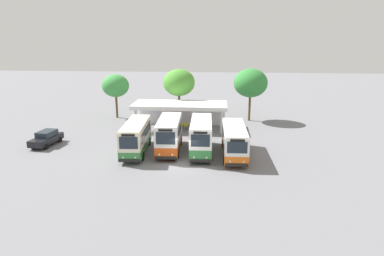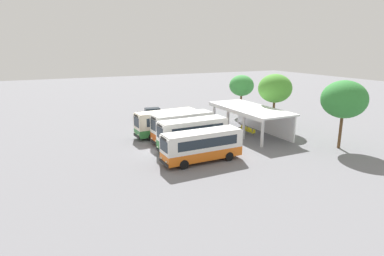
{
  "view_description": "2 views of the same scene",
  "coord_description": "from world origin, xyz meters",
  "px_view_note": "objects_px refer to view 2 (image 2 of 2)",
  "views": [
    {
      "loc": [
        3.23,
        -30.2,
        11.62
      ],
      "look_at": [
        0.25,
        5.09,
        2.26
      ],
      "focal_mm": 31.98,
      "sensor_mm": 36.0,
      "label": 1
    },
    {
      "loc": [
        31.06,
        -10.74,
        10.94
      ],
      "look_at": [
        -0.94,
        4.57,
        1.9
      ],
      "focal_mm": 30.07,
      "sensor_mm": 36.0,
      "label": 2
    }
  ],
  "objects_px": {
    "waiting_chair_middle_seat": "(248,130)",
    "parked_car_flank": "(151,113)",
    "waiting_chair_fifth_seat": "(253,132)",
    "waiting_chair_end_by_column": "(241,128)",
    "city_bus_fourth_amber": "(202,145)",
    "city_bus_second_in_row": "(183,126)",
    "waiting_chair_second_from_end": "(245,129)",
    "waiting_chair_fourth_seat": "(250,131)",
    "city_bus_middle_cream": "(193,134)",
    "city_bus_nearest_orange": "(166,122)"
  },
  "relations": [
    {
      "from": "city_bus_fourth_amber",
      "to": "parked_car_flank",
      "type": "height_order",
      "value": "city_bus_fourth_amber"
    },
    {
      "from": "waiting_chair_middle_seat",
      "to": "parked_car_flank",
      "type": "bearing_deg",
      "value": -149.93
    },
    {
      "from": "city_bus_second_in_row",
      "to": "waiting_chair_second_from_end",
      "type": "height_order",
      "value": "city_bus_second_in_row"
    },
    {
      "from": "waiting_chair_second_from_end",
      "to": "waiting_chair_middle_seat",
      "type": "distance_m",
      "value": 0.64
    },
    {
      "from": "city_bus_middle_cream",
      "to": "waiting_chair_fourth_seat",
      "type": "bearing_deg",
      "value": 105.27
    },
    {
      "from": "city_bus_middle_cream",
      "to": "parked_car_flank",
      "type": "distance_m",
      "value": 17.41
    },
    {
      "from": "waiting_chair_second_from_end",
      "to": "waiting_chair_fourth_seat",
      "type": "distance_m",
      "value": 1.28
    },
    {
      "from": "city_bus_second_in_row",
      "to": "city_bus_fourth_amber",
      "type": "height_order",
      "value": "city_bus_second_in_row"
    },
    {
      "from": "city_bus_second_in_row",
      "to": "waiting_chair_fourth_seat",
      "type": "xyz_separation_m",
      "value": [
        0.83,
        8.99,
        -1.39
      ]
    },
    {
      "from": "city_bus_fourth_amber",
      "to": "waiting_chair_end_by_column",
      "type": "xyz_separation_m",
      "value": [
        -7.83,
        9.9,
        -1.18
      ]
    },
    {
      "from": "parked_car_flank",
      "to": "waiting_chair_fifth_seat",
      "type": "xyz_separation_m",
      "value": [
        15.43,
        8.16,
        -0.31
      ]
    },
    {
      "from": "city_bus_fourth_amber",
      "to": "waiting_chair_fifth_seat",
      "type": "xyz_separation_m",
      "value": [
        -5.28,
        9.98,
        -1.18
      ]
    },
    {
      "from": "city_bus_fourth_amber",
      "to": "waiting_chair_second_from_end",
      "type": "relative_size",
      "value": 9.45
    },
    {
      "from": "city_bus_middle_cream",
      "to": "waiting_chair_fourth_seat",
      "type": "height_order",
      "value": "city_bus_middle_cream"
    },
    {
      "from": "parked_car_flank",
      "to": "city_bus_middle_cream",
      "type": "bearing_deg",
      "value": -3.95
    },
    {
      "from": "waiting_chair_end_by_column",
      "to": "waiting_chair_fifth_seat",
      "type": "relative_size",
      "value": 1.0
    },
    {
      "from": "city_bus_fourth_amber",
      "to": "waiting_chair_fourth_seat",
      "type": "relative_size",
      "value": 9.45
    },
    {
      "from": "city_bus_middle_cream",
      "to": "waiting_chair_fifth_seat",
      "type": "bearing_deg",
      "value": 101.49
    },
    {
      "from": "city_bus_nearest_orange",
      "to": "waiting_chair_middle_seat",
      "type": "xyz_separation_m",
      "value": [
        3.57,
        9.79,
        -1.26
      ]
    },
    {
      "from": "city_bus_fourth_amber",
      "to": "waiting_chair_end_by_column",
      "type": "bearing_deg",
      "value": 128.35
    },
    {
      "from": "city_bus_fourth_amber",
      "to": "waiting_chair_fourth_seat",
      "type": "bearing_deg",
      "value": 120.77
    },
    {
      "from": "waiting_chair_end_by_column",
      "to": "waiting_chair_second_from_end",
      "type": "relative_size",
      "value": 1.0
    },
    {
      "from": "city_bus_middle_cream",
      "to": "city_bus_fourth_amber",
      "type": "relative_size",
      "value": 0.95
    },
    {
      "from": "city_bus_second_in_row",
      "to": "waiting_chair_end_by_column",
      "type": "height_order",
      "value": "city_bus_second_in_row"
    },
    {
      "from": "parked_car_flank",
      "to": "waiting_chair_fourth_seat",
      "type": "distance_m",
      "value": 16.88
    },
    {
      "from": "city_bus_second_in_row",
      "to": "city_bus_middle_cream",
      "type": "bearing_deg",
      "value": -5.37
    },
    {
      "from": "city_bus_nearest_orange",
      "to": "waiting_chair_fifth_seat",
      "type": "distance_m",
      "value": 10.96
    },
    {
      "from": "waiting_chair_end_by_column",
      "to": "waiting_chair_middle_seat",
      "type": "relative_size",
      "value": 1.0
    },
    {
      "from": "city_bus_fourth_amber",
      "to": "waiting_chair_fifth_seat",
      "type": "distance_m",
      "value": 11.35
    },
    {
      "from": "city_bus_nearest_orange",
      "to": "city_bus_middle_cream",
      "type": "relative_size",
      "value": 1.04
    },
    {
      "from": "waiting_chair_end_by_column",
      "to": "waiting_chair_fifth_seat",
      "type": "height_order",
      "value": "same"
    },
    {
      "from": "parked_car_flank",
      "to": "waiting_chair_fifth_seat",
      "type": "distance_m",
      "value": 17.46
    },
    {
      "from": "city_bus_nearest_orange",
      "to": "city_bus_middle_cream",
      "type": "xyz_separation_m",
      "value": [
        6.75,
        0.4,
        0.13
      ]
    },
    {
      "from": "city_bus_middle_cream",
      "to": "city_bus_fourth_amber",
      "type": "xyz_separation_m",
      "value": [
        3.37,
        -0.62,
        -0.2
      ]
    },
    {
      "from": "city_bus_fourth_amber",
      "to": "waiting_chair_second_from_end",
      "type": "distance_m",
      "value": 12.38
    },
    {
      "from": "city_bus_second_in_row",
      "to": "parked_car_flank",
      "type": "relative_size",
      "value": 1.66
    },
    {
      "from": "city_bus_middle_cream",
      "to": "waiting_chair_fifth_seat",
      "type": "distance_m",
      "value": 9.64
    },
    {
      "from": "city_bus_fourth_amber",
      "to": "waiting_chair_fifth_seat",
      "type": "height_order",
      "value": "city_bus_fourth_amber"
    },
    {
      "from": "city_bus_second_in_row",
      "to": "waiting_chair_fourth_seat",
      "type": "relative_size",
      "value": 8.58
    },
    {
      "from": "waiting_chair_second_from_end",
      "to": "city_bus_second_in_row",
      "type": "bearing_deg",
      "value": -87.19
    },
    {
      "from": "waiting_chair_second_from_end",
      "to": "waiting_chair_fifth_seat",
      "type": "xyz_separation_m",
      "value": [
        1.92,
        -0.03,
        0.0
      ]
    },
    {
      "from": "city_bus_middle_cream",
      "to": "city_bus_nearest_orange",
      "type": "bearing_deg",
      "value": -176.62
    },
    {
      "from": "city_bus_fourth_amber",
      "to": "waiting_chair_fifth_seat",
      "type": "bearing_deg",
      "value": 117.87
    },
    {
      "from": "city_bus_second_in_row",
      "to": "waiting_chair_fifth_seat",
      "type": "height_order",
      "value": "city_bus_second_in_row"
    },
    {
      "from": "waiting_chair_end_by_column",
      "to": "city_bus_second_in_row",
      "type": "bearing_deg",
      "value": -83.1
    },
    {
      "from": "city_bus_middle_cream",
      "to": "waiting_chair_second_from_end",
      "type": "distance_m",
      "value": 10.23
    },
    {
      "from": "city_bus_nearest_orange",
      "to": "waiting_chair_fourth_seat",
      "type": "bearing_deg",
      "value": 66.58
    },
    {
      "from": "city_bus_nearest_orange",
      "to": "waiting_chair_middle_seat",
      "type": "relative_size",
      "value": 9.32
    },
    {
      "from": "city_bus_second_in_row",
      "to": "waiting_chair_second_from_end",
      "type": "distance_m",
      "value": 9.19
    },
    {
      "from": "waiting_chair_middle_seat",
      "to": "waiting_chair_end_by_column",
      "type": "bearing_deg",
      "value": -174.56
    }
  ]
}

